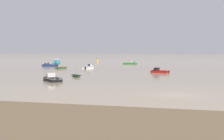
# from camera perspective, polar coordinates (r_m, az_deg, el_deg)

# --- Properties ---
(ground_plane) EXTENTS (800.00, 800.00, 0.00)m
(ground_plane) POSITION_cam_1_polar(r_m,az_deg,el_deg) (32.94, 12.19, -4.75)
(ground_plane) COLOR tan
(motorboat_moored_0) EXTENTS (5.36, 1.97, 1.81)m
(motorboat_moored_0) POSITION_cam_1_polar(r_m,az_deg,el_deg) (91.90, -12.23, 0.83)
(motorboat_moored_0) COLOR navy
(motorboat_moored_0) RESTS_ON ground
(motorboat_moored_2) EXTENTS (1.96, 5.18, 1.74)m
(motorboat_moored_2) POSITION_cam_1_polar(r_m,az_deg,el_deg) (81.24, -4.42, 0.52)
(motorboat_moored_2) COLOR white
(motorboat_moored_2) RESTS_ON ground
(rowboat_moored_2) EXTENTS (2.87, 3.08, 0.50)m
(rowboat_moored_2) POSITION_cam_1_polar(r_m,az_deg,el_deg) (54.92, -6.90, -1.16)
(rowboat_moored_2) COLOR #23602D
(rowboat_moored_2) RESTS_ON ground
(motorboat_moored_3) EXTENTS (4.64, 7.05, 2.54)m
(motorboat_moored_3) POSITION_cam_1_polar(r_m,az_deg,el_deg) (110.10, -10.58, 1.39)
(motorboat_moored_3) COLOR #197084
(motorboat_moored_3) RESTS_ON ground
(motorboat_moored_4) EXTENTS (5.32, 2.32, 1.77)m
(motorboat_moored_4) POSITION_cam_1_polar(r_m,az_deg,el_deg) (104.78, 3.80, 1.25)
(motorboat_moored_4) COLOR #23602D
(motorboat_moored_4) RESTS_ON ground
(rowboat_moored_3) EXTENTS (2.68, 4.44, 0.66)m
(rowboat_moored_3) POSITION_cam_1_polar(r_m,az_deg,el_deg) (80.05, -9.77, 0.38)
(rowboat_moored_3) COLOR #23602D
(rowboat_moored_3) RESTS_ON ground
(motorboat_moored_5) EXTENTS (4.60, 4.58, 1.83)m
(motorboat_moored_5) POSITION_cam_1_polar(r_m,az_deg,el_deg) (48.22, -11.65, -1.73)
(motorboat_moored_5) COLOR black
(motorboat_moored_5) RESTS_ON ground
(motorboat_moored_7) EXTENTS (4.63, 2.91, 1.66)m
(motorboat_moored_7) POSITION_cam_1_polar(r_m,az_deg,el_deg) (65.09, 8.75, -0.31)
(motorboat_moored_7) COLOR red
(motorboat_moored_7) RESTS_ON ground
(channel_buoy) EXTENTS (0.90, 0.90, 2.30)m
(channel_buoy) POSITION_cam_1_polar(r_m,az_deg,el_deg) (125.34, -2.86, 1.77)
(channel_buoy) COLOR gold
(channel_buoy) RESTS_ON ground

